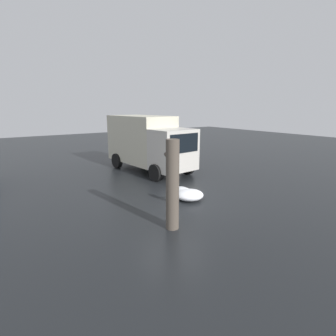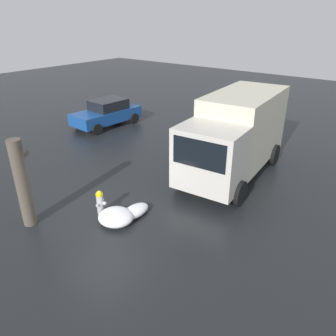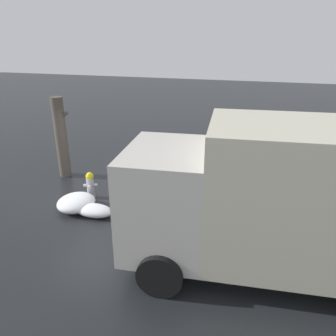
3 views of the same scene
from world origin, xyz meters
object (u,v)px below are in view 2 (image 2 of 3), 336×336
at_px(delivery_truck, 236,133).
at_px(tree_trunk, 22,184).
at_px(fire_hydrant, 100,202).
at_px(parked_car, 107,113).

bearing_deg(delivery_truck, tree_trunk, 59.94).
relative_size(fire_hydrant, delivery_truck, 0.14).
relative_size(tree_trunk, parked_car, 0.68).
distance_m(tree_trunk, parked_car, 10.04).
xyz_separation_m(tree_trunk, delivery_truck, (7.15, -3.28, 0.32)).
xyz_separation_m(tree_trunk, parked_car, (8.33, 5.56, -0.65)).
bearing_deg(parked_car, tree_trunk, 127.03).
relative_size(delivery_truck, parked_car, 1.50).
relative_size(fire_hydrant, parked_car, 0.21).
relative_size(tree_trunk, delivery_truck, 0.45).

